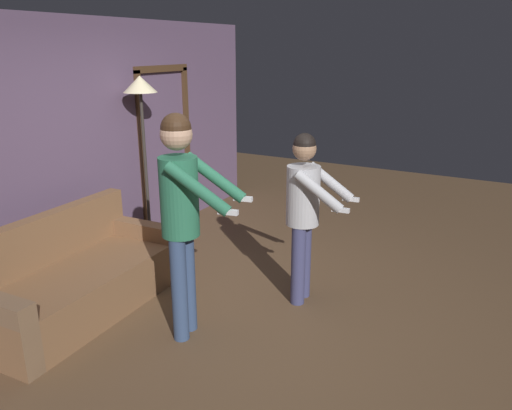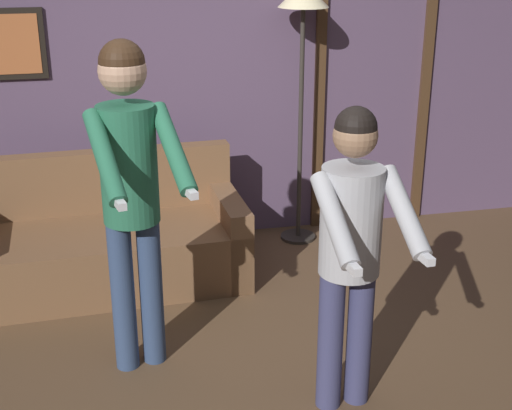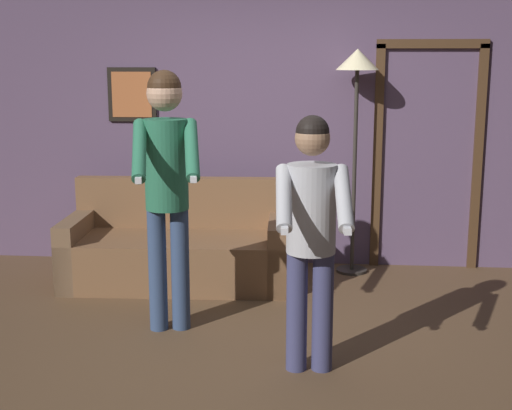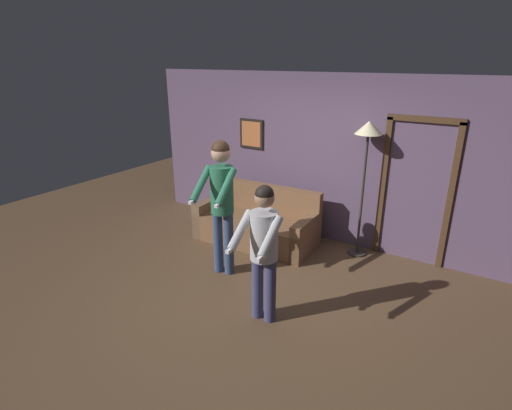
# 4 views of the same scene
# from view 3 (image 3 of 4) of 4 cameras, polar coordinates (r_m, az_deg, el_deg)

# --- Properties ---
(ground_plane) EXTENTS (12.00, 12.00, 0.00)m
(ground_plane) POSITION_cam_3_polar(r_m,az_deg,el_deg) (4.99, -0.24, -10.89)
(ground_plane) COLOR brown
(back_wall_assembly) EXTENTS (6.40, 0.10, 2.60)m
(back_wall_assembly) POSITION_cam_3_polar(r_m,az_deg,el_deg) (6.63, 1.45, 6.35)
(back_wall_assembly) COLOR #5D4762
(back_wall_assembly) RESTS_ON ground_plane
(couch) EXTENTS (1.93, 0.93, 0.87)m
(couch) POSITION_cam_3_polar(r_m,az_deg,el_deg) (6.22, -6.27, -3.67)
(couch) COLOR brown
(couch) RESTS_ON ground_plane
(torchiere_lamp) EXTENTS (0.37, 0.37, 2.00)m
(torchiere_lamp) POSITION_cam_3_polar(r_m,az_deg,el_deg) (6.33, 8.07, 9.67)
(torchiere_lamp) COLOR #332D28
(torchiere_lamp) RESTS_ON ground_plane
(person_standing_left) EXTENTS (0.53, 0.71, 1.84)m
(person_standing_left) POSITION_cam_3_polar(r_m,az_deg,el_deg) (4.95, -7.17, 2.46)
(person_standing_left) COLOR #33476C
(person_standing_left) RESTS_ON ground_plane
(person_standing_right) EXTENTS (0.46, 0.63, 1.59)m
(person_standing_right) POSITION_cam_3_polar(r_m,az_deg,el_deg) (4.28, 4.45, -1.46)
(person_standing_right) COLOR #3C3E66
(person_standing_right) RESTS_ON ground_plane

